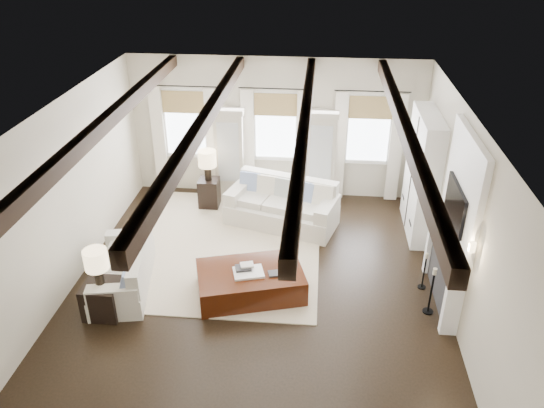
# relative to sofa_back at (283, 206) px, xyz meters

# --- Properties ---
(ground) EXTENTS (7.50, 7.50, 0.00)m
(ground) POSITION_rel_sofa_back_xyz_m (-0.28, -2.35, -0.39)
(ground) COLOR black
(ground) RESTS_ON ground
(room_shell) EXTENTS (6.54, 7.54, 3.22)m
(room_shell) POSITION_rel_sofa_back_xyz_m (0.47, -1.46, 1.50)
(room_shell) COLOR beige
(room_shell) RESTS_ON ground
(area_rug) EXTENTS (3.81, 4.37, 0.02)m
(area_rug) POSITION_rel_sofa_back_xyz_m (-1.11, -1.04, -0.38)
(area_rug) COLOR beige
(area_rug) RESTS_ON ground
(sofa_back) EXTENTS (2.47, 1.65, 0.97)m
(sofa_back) POSITION_rel_sofa_back_xyz_m (0.00, 0.00, 0.00)
(sofa_back) COLOR silver
(sofa_back) RESTS_ON ground
(sofa_left) EXTENTS (1.20, 2.06, 0.83)m
(sofa_left) POSITION_rel_sofa_back_xyz_m (-2.56, -2.48, -0.06)
(sofa_left) COLOR silver
(sofa_left) RESTS_ON ground
(ottoman) EXTENTS (2.02, 1.56, 0.47)m
(ottoman) POSITION_rel_sofa_back_xyz_m (-0.37, -2.48, -0.16)
(ottoman) COLOR black
(ottoman) RESTS_ON ground
(tray) EXTENTS (0.59, 0.50, 0.04)m
(tray) POSITION_rel_sofa_back_xyz_m (-0.39, -2.55, 0.09)
(tray) COLOR white
(tray) RESTS_ON ottoman
(book_lower) EXTENTS (0.31, 0.26, 0.04)m
(book_lower) POSITION_rel_sofa_back_xyz_m (-0.49, -2.49, 0.13)
(book_lower) COLOR #262628
(book_lower) RESTS_ON tray
(book_upper) EXTENTS (0.26, 0.22, 0.03)m
(book_upper) POSITION_rel_sofa_back_xyz_m (-0.43, -2.44, 0.17)
(book_upper) COLOR beige
(book_upper) RESTS_ON book_lower
(book_loose) EXTENTS (0.28, 0.24, 0.03)m
(book_loose) POSITION_rel_sofa_back_xyz_m (0.07, -2.53, 0.09)
(book_loose) COLOR #262628
(book_loose) RESTS_ON ottoman
(side_table_front) EXTENTS (0.58, 0.58, 0.58)m
(side_table_front) POSITION_rel_sofa_back_xyz_m (-2.69, -3.23, -0.10)
(side_table_front) COLOR black
(side_table_front) RESTS_ON ground
(lamp_front) EXTENTS (0.38, 0.38, 0.65)m
(lamp_front) POSITION_rel_sofa_back_xyz_m (-2.69, -3.23, 0.63)
(lamp_front) COLOR black
(lamp_front) RESTS_ON side_table_front
(side_table_back) EXTENTS (0.44, 0.44, 0.66)m
(side_table_back) POSITION_rel_sofa_back_xyz_m (-1.70, 0.58, -0.06)
(side_table_back) COLOR black
(side_table_back) RESTS_ON ground
(lamp_back) EXTENTS (0.40, 0.40, 0.68)m
(lamp_back) POSITION_rel_sofa_back_xyz_m (-1.70, 0.58, 0.73)
(lamp_back) COLOR black
(lamp_back) RESTS_ON side_table_back
(candlestick_near) EXTENTS (0.18, 0.18, 0.87)m
(candlestick_near) POSITION_rel_sofa_back_xyz_m (2.62, -2.70, -0.03)
(candlestick_near) COLOR black
(candlestick_near) RESTS_ON ground
(candlestick_far) EXTENTS (0.14, 0.14, 0.72)m
(candlestick_far) POSITION_rel_sofa_back_xyz_m (2.62, -2.04, -0.10)
(candlestick_far) COLOR black
(candlestick_far) RESTS_ON ground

